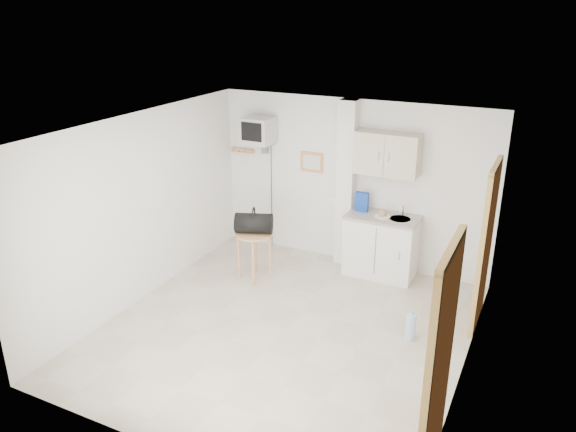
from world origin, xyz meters
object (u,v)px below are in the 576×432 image
at_px(round_table, 254,241).
at_px(water_bottle, 410,326).
at_px(crt_television, 259,131).
at_px(duffel_bag, 254,223).

height_order(round_table, water_bottle, round_table).
bearing_deg(crt_television, water_bottle, -28.24).
bearing_deg(water_bottle, round_table, 166.79).
bearing_deg(crt_television, round_table, -65.89).
relative_size(crt_television, water_bottle, 5.66).
relative_size(round_table, water_bottle, 1.87).
xyz_separation_m(duffel_bag, water_bottle, (2.45, -0.58, -0.68)).
bearing_deg(round_table, water_bottle, -13.21).
height_order(crt_television, round_table, crt_television).
height_order(crt_television, water_bottle, crt_television).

